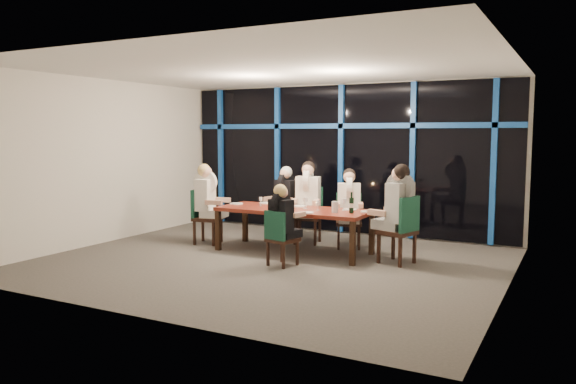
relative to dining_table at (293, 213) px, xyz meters
name	(u,v)px	position (x,y,z in m)	size (l,w,h in m)	color
room	(270,133)	(0.00, -0.80, 1.34)	(7.04, 7.00, 3.02)	#56524C
window_wall	(342,157)	(0.01, 2.13, 0.87)	(6.86, 0.43, 2.94)	black
dining_table	(293,213)	(0.00, 0.00, 0.00)	(2.60, 1.00, 0.75)	maroon
chair_far_left	(287,211)	(-0.66, 1.03, -0.15)	(0.51, 0.51, 0.95)	black
chair_far_mid	(309,212)	(-0.16, 0.92, -0.11)	(0.57, 0.57, 1.03)	black
chair_far_right	(349,217)	(0.66, 0.86, -0.15)	(0.58, 0.58, 0.96)	black
chair_end_left	(203,213)	(-1.82, -0.07, -0.13)	(0.55, 0.55, 1.00)	black
chair_end_right	(402,226)	(1.88, 0.00, -0.09)	(0.61, 0.61, 1.06)	black
chair_near_mid	(279,235)	(0.27, -1.00, -0.20)	(0.48, 0.48, 0.85)	black
diner_far_left	(285,192)	(-0.68, 0.95, 0.23)	(0.51, 0.63, 0.93)	black
diner_far_mid	(308,190)	(-0.14, 0.83, 0.30)	(0.57, 0.69, 1.00)	white
diner_far_right	(349,197)	(0.69, 0.78, 0.23)	(0.59, 0.66, 0.93)	white
diner_end_left	(207,192)	(-1.74, -0.05, 0.27)	(0.67, 0.55, 0.97)	white
diner_end_right	(398,199)	(1.79, 0.02, 0.33)	(0.72, 0.62, 1.03)	black
diner_near_mid	(282,213)	(0.29, -0.93, 0.14)	(0.48, 0.57, 0.83)	black
plate_far_left	(265,203)	(-0.77, 0.39, 0.08)	(0.24, 0.24, 0.01)	white
plate_far_mid	(300,206)	(-0.02, 0.28, 0.08)	(0.24, 0.24, 0.01)	white
plate_far_right	(349,210)	(0.91, 0.26, 0.08)	(0.24, 0.24, 0.01)	white
plate_end_left	(236,204)	(-1.19, 0.07, 0.08)	(0.24, 0.24, 0.01)	white
plate_end_right	(368,212)	(1.26, 0.19, 0.08)	(0.24, 0.24, 0.01)	white
plate_near_mid	(306,213)	(0.42, -0.39, 0.08)	(0.24, 0.24, 0.01)	white
wine_bottle	(351,205)	(1.06, -0.05, 0.20)	(0.08, 0.08, 0.34)	black
water_pitcher	(335,207)	(0.81, -0.12, 0.16)	(0.11, 0.10, 0.18)	silver
tea_light	(278,209)	(-0.16, -0.25, 0.08)	(0.05, 0.05, 0.03)	#F9984A
wine_glass_a	(277,200)	(-0.32, -0.01, 0.19)	(0.06, 0.06, 0.17)	white
wine_glass_b	(305,200)	(0.19, 0.06, 0.21)	(0.08, 0.08, 0.20)	silver
wine_glass_c	(318,203)	(0.46, -0.01, 0.18)	(0.06, 0.06, 0.16)	silver
wine_glass_d	(261,199)	(-0.67, 0.04, 0.18)	(0.06, 0.06, 0.16)	white
wine_glass_e	(344,202)	(0.84, 0.19, 0.21)	(0.08, 0.08, 0.19)	silver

